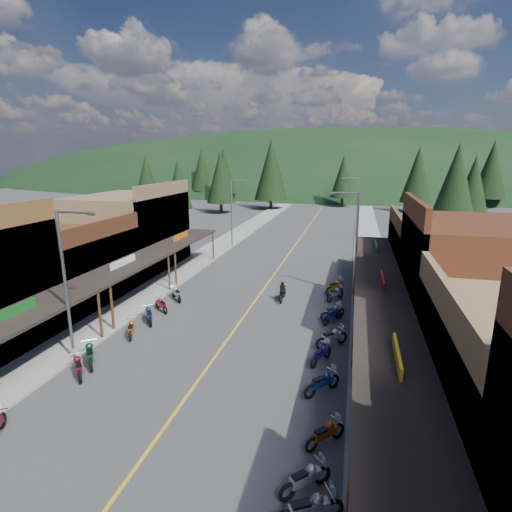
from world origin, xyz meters
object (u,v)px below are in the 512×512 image
Objects in this scene: bike_west_7 at (149,314)px; bike_east_7 at (332,336)px; bike_east_5 at (322,382)px; pedestrian_east_a at (370,355)px; pine_2 at (271,170)px; shop_west_2 at (63,268)px; shop_east_3 at (441,259)px; bike_east_8 at (332,314)px; pine_10 at (220,177)px; streetlight_1 at (233,210)px; bike_west_6 at (131,328)px; bike_east_6 at (321,353)px; bike_east_11 at (335,286)px; bike_east_2 at (309,508)px; shop_west_3 at (131,232)px; pine_11 at (456,182)px; pine_9 at (473,185)px; pine_1 at (224,171)px; shop_east_2 at (476,283)px; bike_east_3 at (306,477)px; bike_west_5 at (90,353)px; pine_5 at (492,169)px; pine_0 at (146,175)px; pine_3 at (343,176)px; pedestrian_east_b at (367,281)px; pine_8 at (178,185)px; bike_west_8 at (161,304)px; bike_west_4 at (78,365)px; bike_west_9 at (176,293)px; streetlight_3 at (356,206)px; streetlight_2 at (355,239)px; pine_4 at (418,174)px; rider_on_bike at (283,293)px; streetlight_0 at (67,280)px; pine_7 at (202,170)px; bike_east_10 at (335,293)px; bike_east_9 at (333,311)px.

bike_east_7 is (11.71, -0.54, 0.00)m from bike_west_7.
pedestrian_east_a is (2.13, 2.16, 0.48)m from bike_east_5.
shop_west_2 is at bearing -93.81° from pine_2.
shop_east_3 is 5.22× the size of bike_east_8.
bike_east_5 is (23.87, -55.87, -6.19)m from pine_10.
bike_west_6 is at bearing -87.16° from streetlight_1.
bike_east_6 is at bearing -126.72° from pedestrian_east_a.
bike_east_7 is 9.22m from bike_east_11.
bike_east_2 is at bearing -66.05° from bike_west_6.
pine_11 is at bearing 38.32° from shop_west_3.
pine_9 is 5.21× the size of bike_east_5.
pine_2 reaches higher than bike_west_6.
shop_east_2 is at bearing -61.05° from pine_1.
bike_west_6 is 11.32m from bike_east_6.
bike_east_3 is (-0.25, 1.16, -0.05)m from bike_east_2.
pine_9 is 59.55m from bike_west_5.
pine_5 is at bearing 67.62° from pine_11.
pine_0 is 44.18m from pine_3.
pedestrian_east_b is at bearing 125.83° from bike_east_7.
pine_8 is 42.14m from bike_west_8.
bike_west_7 reaches higher than bike_west_6.
streetlight_1 reaches higher than bike_west_4.
bike_west_9 is (7.99, 2.05, -1.95)m from shop_west_2.
streetlight_3 is 3.76× the size of bike_east_7.
shop_east_2 is 9.65m from shop_east_3.
pine_5 is 6.84× the size of bike_west_4.
shop_east_3 reaches higher than bike_west_7.
bike_west_5 is (-10.00, -72.13, -5.83)m from pine_3.
bike_west_8 is at bearing 178.07° from bike_east_3.
streetlight_3 is at bearing -85.31° from pine_3.
bike_east_6 reaches higher than bike_west_6.
pine_11 is (38.00, -12.00, 0.40)m from pine_10.
pine_2 is (3.75, 56.30, 5.46)m from shop_west_2.
streetlight_2 is 22.00m from streetlight_3.
pine_4 is 67.30m from bike_east_5.
bike_west_7 is 14.09m from pedestrian_east_a.
bike_west_6 is 0.95× the size of rider_on_bike.
pine_3 is at bearing 39.98° from bike_west_4.
bike_east_8 is at bearing 33.22° from streetlight_0.
bike_east_8 is 1.13× the size of pedestrian_east_a.
bike_east_11 is (37.66, -67.84, -6.60)m from pine_7.
bike_east_10 is (11.55, 2.90, -0.02)m from bike_west_9.
pine_1 is at bearing 156.31° from bike_east_3.
bike_east_7 reaches higher than bike_west_8.
bike_west_7 reaches higher than bike_east_9.
streetlight_0 is 0.64× the size of pine_4.
pine_7 is at bearing 164.08° from bike_east_7.
bike_east_2 is 0.95× the size of bike_east_11.
pedestrian_east_a is (13.85, -5.17, 0.54)m from bike_west_8.
bike_east_3 is at bearing -38.13° from pedestrian_east_a.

